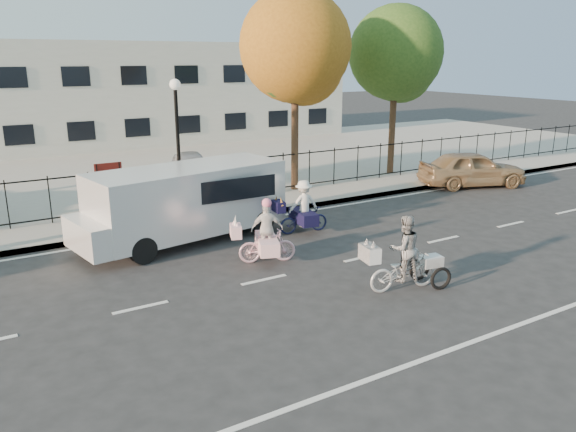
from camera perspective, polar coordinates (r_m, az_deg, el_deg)
ground at (r=13.55m, az=-2.46°, el=-6.51°), size 120.00×120.00×0.00m
road_markings at (r=13.55m, az=-2.46°, el=-6.49°), size 60.00×9.52×0.01m
curb at (r=17.88m, az=-10.26°, el=-0.91°), size 60.00×0.10×0.15m
sidewalk at (r=18.83m, az=-11.41°, el=-0.12°), size 60.00×2.20×0.15m
parking_lot at (r=27.18m, az=-17.88°, el=4.31°), size 60.00×15.60×0.15m
iron_fence at (r=19.64m, az=-12.65°, el=2.96°), size 58.00×0.06×1.50m
building at (r=36.58m, az=-22.09°, el=11.34°), size 34.00×10.00×6.00m
lamppost at (r=19.07m, az=-11.22°, el=9.41°), size 0.36×0.36×4.33m
street_sign at (r=18.67m, az=-17.72°, el=3.55°), size 0.85×0.06×1.80m
zebra_trike at (r=13.05m, az=11.68°, el=-4.53°), size 2.06×1.02×1.76m
unicorn_bike at (r=14.48m, az=-2.25°, el=-2.35°), size 1.73×1.26×1.71m
bull_bike at (r=16.94m, az=1.52°, el=0.41°), size 1.77×1.23×1.62m
white_van at (r=16.32m, az=-10.43°, el=1.55°), size 6.37×2.97×2.16m
gold_sedan at (r=24.33m, az=18.21°, el=4.59°), size 4.65×3.11×1.47m
lot_car_d at (r=24.18m, az=-9.81°, el=5.08°), size 2.08×3.64×1.17m
tree_mid at (r=21.68m, az=0.97°, el=16.33°), size 4.16×4.16×7.62m
tree_east at (r=25.28m, az=11.04°, el=15.51°), size 4.00×4.00×7.33m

